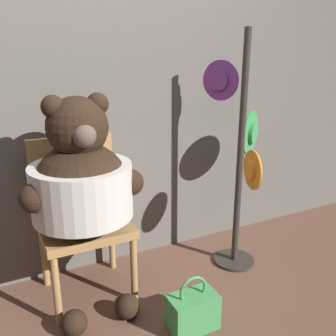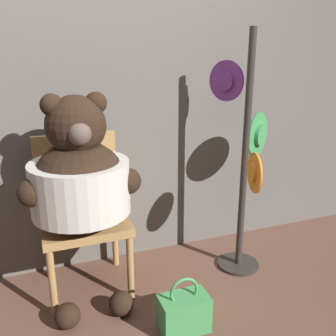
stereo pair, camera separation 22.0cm
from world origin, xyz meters
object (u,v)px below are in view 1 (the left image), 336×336
(teddy_bear, at_px, (82,185))
(handbag_on_ground, at_px, (193,311))
(chair, at_px, (80,211))
(hat_display_rack, at_px, (241,160))

(teddy_bear, xyz_separation_m, handbag_on_ground, (0.43, -0.47, -0.63))
(chair, xyz_separation_m, handbag_on_ground, (0.41, -0.63, -0.41))
(chair, height_order, teddy_bear, teddy_bear)
(chair, xyz_separation_m, teddy_bear, (-0.02, -0.16, 0.22))
(teddy_bear, relative_size, hat_display_rack, 0.78)
(chair, bearing_deg, hat_display_rack, -9.36)
(chair, distance_m, handbag_on_ground, 0.85)
(teddy_bear, bearing_deg, hat_display_rack, -0.71)
(hat_display_rack, bearing_deg, handbag_on_ground, -143.29)
(chair, relative_size, teddy_bear, 0.77)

